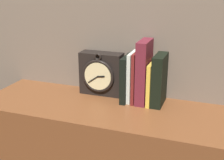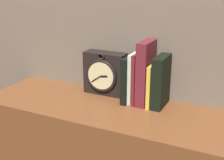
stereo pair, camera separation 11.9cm
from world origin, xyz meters
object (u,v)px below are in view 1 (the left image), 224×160
(book_slot0_black, at_px, (127,78))
(book_slot5_black, at_px, (159,80))
(book_slot2_maroon, at_px, (136,77))
(book_slot3_maroon, at_px, (144,72))
(clock, at_px, (101,74))
(book_slot4_yellow, at_px, (152,83))
(book_slot1_white, at_px, (132,76))

(book_slot0_black, bearing_deg, book_slot5_black, 1.04)
(book_slot2_maroon, xyz_separation_m, book_slot5_black, (0.09, -0.00, -0.00))
(book_slot0_black, height_order, book_slot2_maroon, book_slot2_maroon)
(book_slot3_maroon, bearing_deg, clock, 173.21)
(clock, xyz_separation_m, book_slot2_maroon, (0.16, -0.02, 0.01))
(book_slot2_maroon, xyz_separation_m, book_slot3_maroon, (0.03, -0.00, 0.02))
(clock, relative_size, book_slot4_yellow, 1.12)
(book_slot0_black, relative_size, book_slot5_black, 0.92)
(book_slot2_maroon, relative_size, book_slot5_black, 1.02)
(book_slot0_black, bearing_deg, clock, 168.30)
(book_slot1_white, bearing_deg, book_slot0_black, -158.34)
(book_slot2_maroon, xyz_separation_m, book_slot4_yellow, (0.06, -0.00, -0.02))
(clock, distance_m, book_slot0_black, 0.13)
(clock, xyz_separation_m, book_slot5_black, (0.26, -0.02, 0.01))
(clock, relative_size, book_slot3_maroon, 0.75)
(book_slot2_maroon, bearing_deg, clock, 172.33)
(clock, height_order, book_slot1_white, book_slot1_white)
(book_slot1_white, distance_m, book_slot2_maroon, 0.02)
(book_slot0_black, xyz_separation_m, book_slot2_maroon, (0.04, 0.00, 0.01))
(clock, distance_m, book_slot1_white, 0.15)
(book_slot2_maroon, bearing_deg, book_slot3_maroon, -1.99)
(book_slot1_white, bearing_deg, book_slot2_maroon, -11.41)
(book_slot0_black, height_order, book_slot1_white, book_slot1_white)
(clock, distance_m, book_slot3_maroon, 0.20)
(book_slot2_maroon, height_order, book_slot4_yellow, book_slot2_maroon)
(clock, height_order, book_slot3_maroon, book_slot3_maroon)
(book_slot1_white, bearing_deg, clock, 172.83)
(book_slot1_white, xyz_separation_m, book_slot4_yellow, (0.08, -0.01, -0.02))
(book_slot3_maroon, distance_m, book_slot4_yellow, 0.05)
(book_slot2_maroon, bearing_deg, book_slot4_yellow, -1.69)
(book_slot2_maroon, relative_size, book_slot3_maroon, 0.81)
(clock, bearing_deg, book_slot5_black, -5.20)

